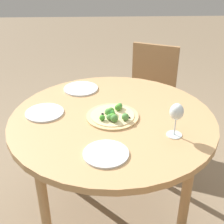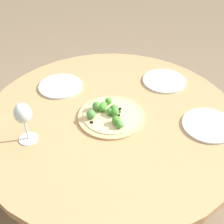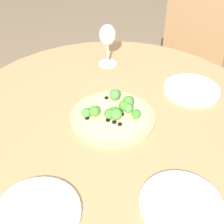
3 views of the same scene
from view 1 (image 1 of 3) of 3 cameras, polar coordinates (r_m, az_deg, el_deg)
name	(u,v)px [view 1 (image 1 of 3)]	position (r m, az deg, el deg)	size (l,w,h in m)	color
ground_plane	(112,217)	(2.20, 0.06, -18.62)	(12.00, 12.00, 0.00)	#847056
dining_table	(112,128)	(1.74, 0.07, -2.96)	(1.13, 1.13, 0.78)	tan
chair_2	(150,97)	(2.63, 6.93, 2.81)	(0.52, 0.52, 0.88)	#997047
pizza	(113,115)	(1.70, 0.11, -0.57)	(0.29, 0.29, 0.05)	tan
wine_glass	(177,113)	(1.52, 11.72, -0.23)	(0.08, 0.08, 0.18)	silver
plate_near	(106,154)	(1.42, -1.13, -7.61)	(0.21, 0.21, 0.01)	silver
plate_far	(45,113)	(1.78, -12.23, -0.10)	(0.21, 0.21, 0.01)	silver
plate_side	(81,89)	(2.03, -5.72, 4.29)	(0.22, 0.22, 0.01)	silver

